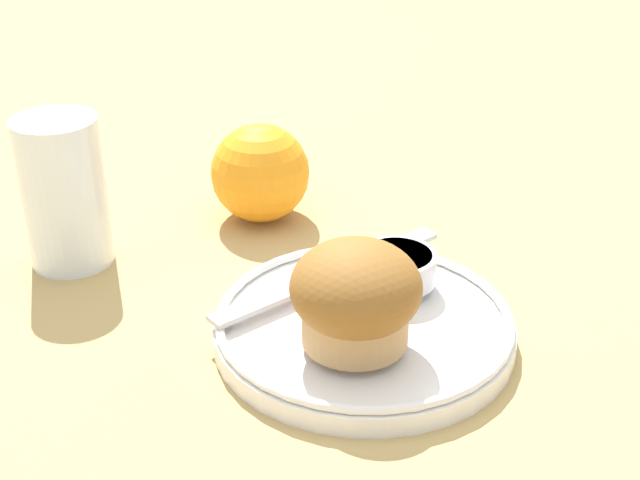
{
  "coord_description": "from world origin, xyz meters",
  "views": [
    {
      "loc": [
        -0.38,
        -0.3,
        0.33
      ],
      "look_at": [
        0.01,
        0.04,
        0.06
      ],
      "focal_mm": 50.0,
      "sensor_mm": 36.0,
      "label": 1
    }
  ],
  "objects": [
    {
      "name": "ground_plane",
      "position": [
        0.0,
        0.0,
        0.0
      ],
      "size": [
        3.0,
        3.0,
        0.0
      ],
      "primitive_type": "plane",
      "color": "tan"
    },
    {
      "name": "plate",
      "position": [
        0.0,
        -0.01,
        0.01
      ],
      "size": [
        0.2,
        0.2,
        0.02
      ],
      "color": "white",
      "rests_on": "ground_plane"
    },
    {
      "name": "muffin",
      "position": [
        -0.03,
        -0.02,
        0.05
      ],
      "size": [
        0.08,
        0.08,
        0.07
      ],
      "color": "tan",
      "rests_on": "plate"
    },
    {
      "name": "cream_ramekin",
      "position": [
        0.05,
        -0.0,
        0.03
      ],
      "size": [
        0.05,
        0.05,
        0.02
      ],
      "color": "silver",
      "rests_on": "plate"
    },
    {
      "name": "berry_pair",
      "position": [
        -0.01,
        0.02,
        0.03
      ],
      "size": [
        0.03,
        0.01,
        0.01
      ],
      "color": "#B7192D",
      "rests_on": "plate"
    },
    {
      "name": "butter_knife",
      "position": [
        0.02,
        0.04,
        0.02
      ],
      "size": [
        0.19,
        0.05,
        0.0
      ],
      "rotation": [
        0.0,
        0.0,
        -0.19
      ],
      "color": "#B7B7BC",
      "rests_on": "plate"
    },
    {
      "name": "orange_fruit",
      "position": [
        0.08,
        0.16,
        0.04
      ],
      "size": [
        0.08,
        0.08,
        0.08
      ],
      "color": "orange",
      "rests_on": "ground_plane"
    },
    {
      "name": "juice_glass",
      "position": [
        -0.06,
        0.22,
        0.06
      ],
      "size": [
        0.06,
        0.06,
        0.11
      ],
      "color": "silver",
      "rests_on": "ground_plane"
    }
  ]
}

